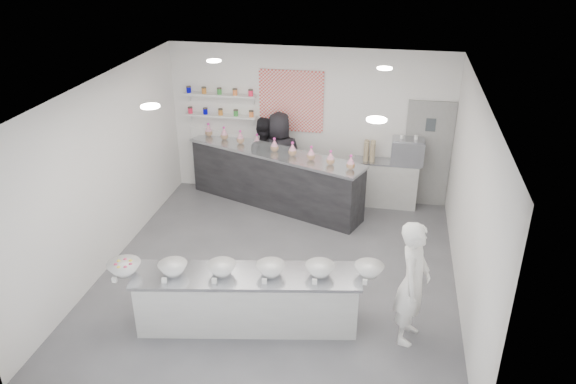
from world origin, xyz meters
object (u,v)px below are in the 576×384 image
(back_bar, at_px, (275,179))
(staff_right, at_px, (279,158))
(espresso_ledge, at_px, (385,183))
(prep_counter, at_px, (247,300))
(espresso_machine, at_px, (408,151))
(woman_prep, at_px, (413,283))
(staff_left, at_px, (264,159))

(back_bar, relative_size, staff_right, 2.00)
(back_bar, height_order, espresso_ledge, back_bar)
(prep_counter, relative_size, espresso_machine, 5.00)
(woman_prep, bearing_deg, prep_counter, 106.48)
(prep_counter, bearing_deg, back_bar, 86.20)
(prep_counter, bearing_deg, staff_left, 89.70)
(prep_counter, bearing_deg, espresso_machine, 52.89)
(back_bar, bearing_deg, prep_counter, -62.46)
(staff_left, xyz_separation_m, staff_right, (0.31, 0.00, 0.05))
(prep_counter, xyz_separation_m, woman_prep, (2.17, 0.15, 0.46))
(espresso_machine, bearing_deg, back_bar, -170.80)
(back_bar, xyz_separation_m, staff_left, (-0.27, 0.25, 0.29))
(espresso_machine, distance_m, staff_left, 2.77)
(prep_counter, distance_m, espresso_machine, 4.63)
(back_bar, distance_m, espresso_ledge, 2.15)
(prep_counter, xyz_separation_m, back_bar, (-0.40, 3.67, 0.15))
(woman_prep, bearing_deg, back_bar, 48.64)
(espresso_ledge, height_order, staff_left, staff_left)
(prep_counter, bearing_deg, espresso_ledge, 57.19)
(woman_prep, bearing_deg, staff_left, 49.51)
(espresso_machine, distance_m, staff_right, 2.46)
(espresso_ledge, bearing_deg, staff_right, -175.81)
(espresso_machine, relative_size, staff_left, 0.35)
(prep_counter, xyz_separation_m, espresso_ledge, (1.71, 4.07, 0.05))
(prep_counter, bearing_deg, woman_prep, -6.03)
(prep_counter, height_order, woman_prep, woman_prep)
(espresso_machine, height_order, staff_right, staff_right)
(staff_right, bearing_deg, prep_counter, 77.46)
(prep_counter, distance_m, woman_prep, 2.22)
(espresso_ledge, bearing_deg, espresso_machine, 0.00)
(woman_prep, xyz_separation_m, staff_right, (-2.53, 3.76, 0.04))
(espresso_ledge, xyz_separation_m, staff_right, (-2.07, -0.15, 0.44))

